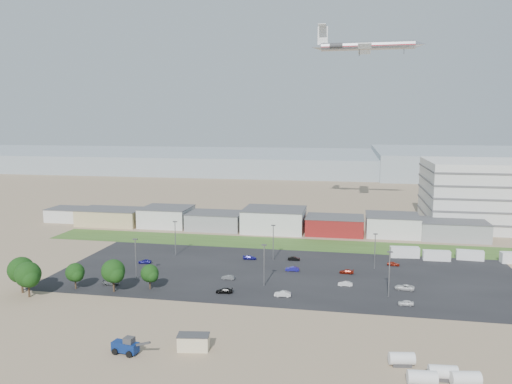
% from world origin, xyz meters
% --- Properties ---
extents(ground, '(700.00, 700.00, 0.00)m').
position_xyz_m(ground, '(0.00, 0.00, 0.00)').
color(ground, '#8A7158').
rests_on(ground, ground).
extents(parking_lot, '(120.00, 50.00, 0.01)m').
position_xyz_m(parking_lot, '(5.00, 20.00, 0.01)').
color(parking_lot, black).
rests_on(parking_lot, ground).
extents(grass_strip, '(160.00, 16.00, 0.02)m').
position_xyz_m(grass_strip, '(0.00, 52.00, 0.01)').
color(grass_strip, '#385620').
rests_on(grass_strip, ground).
extents(hills_backdrop, '(700.00, 200.00, 9.00)m').
position_xyz_m(hills_backdrop, '(40.00, 315.00, 4.50)').
color(hills_backdrop, gray).
rests_on(hills_backdrop, ground).
extents(building_row, '(170.00, 20.00, 8.00)m').
position_xyz_m(building_row, '(-17.00, 71.00, 4.00)').
color(building_row, silver).
rests_on(building_row, ground).
extents(portable_shed, '(5.94, 3.69, 2.81)m').
position_xyz_m(portable_shed, '(-5.22, -27.33, 1.40)').
color(portable_shed, beige).
rests_on(portable_shed, ground).
extents(telehandler, '(7.73, 3.69, 3.09)m').
position_xyz_m(telehandler, '(-16.32, -30.95, 1.55)').
color(telehandler, navy).
rests_on(telehandler, ground).
extents(storage_tank_nw, '(4.39, 2.68, 2.47)m').
position_xyz_m(storage_tank_nw, '(30.12, -26.41, 1.23)').
color(storage_tank_nw, silver).
rests_on(storage_tank_nw, ground).
extents(storage_tank_ne, '(4.47, 2.48, 2.59)m').
position_xyz_m(storage_tank_ne, '(35.94, -29.99, 1.29)').
color(storage_tank_ne, silver).
rests_on(storage_tank_ne, ground).
extents(storage_tank_sw, '(4.52, 2.50, 2.62)m').
position_xyz_m(storage_tank_sw, '(32.55, -32.40, 1.31)').
color(storage_tank_sw, silver).
rests_on(storage_tank_sw, ground).
extents(storage_tank_se, '(4.63, 2.85, 2.60)m').
position_xyz_m(storage_tank_se, '(38.96, -31.37, 1.30)').
color(storage_tank_se, silver).
rests_on(storage_tank_se, ground).
extents(box_trailer_a, '(8.51, 3.39, 3.11)m').
position_xyz_m(box_trailer_a, '(37.36, 42.22, 1.55)').
color(box_trailer_a, silver).
rests_on(box_trailer_a, ground).
extents(box_trailer_b, '(7.60, 2.51, 2.83)m').
position_xyz_m(box_trailer_b, '(46.10, 40.59, 1.42)').
color(box_trailer_b, silver).
rests_on(box_trailer_b, ground).
extents(box_trailer_c, '(7.59, 2.90, 2.79)m').
position_xyz_m(box_trailer_c, '(55.70, 42.93, 1.39)').
color(box_trailer_c, silver).
rests_on(box_trailer_c, ground).
extents(tree_far_left, '(6.48, 6.48, 9.72)m').
position_xyz_m(tree_far_left, '(-53.65, -6.64, 4.86)').
color(tree_far_left, black).
rests_on(tree_far_left, ground).
extents(tree_left, '(6.22, 6.22, 9.33)m').
position_xyz_m(tree_left, '(-50.34, -8.88, 4.66)').
color(tree_left, black).
rests_on(tree_left, ground).
extents(tree_mid, '(4.77, 4.77, 7.16)m').
position_xyz_m(tree_mid, '(-42.95, -1.70, 3.58)').
color(tree_mid, black).
rests_on(tree_mid, ground).
extents(tree_right, '(5.88, 5.88, 8.82)m').
position_xyz_m(tree_right, '(-33.00, -1.89, 4.41)').
color(tree_right, black).
rests_on(tree_right, ground).
extents(tree_near, '(4.56, 4.56, 6.83)m').
position_xyz_m(tree_near, '(-25.35, 1.47, 3.42)').
color(tree_near, black).
rests_on(tree_near, ground).
extents(lightpole_front_l, '(1.24, 0.52, 10.51)m').
position_xyz_m(lightpole_front_l, '(-31.77, 7.98, 5.26)').
color(lightpole_front_l, slate).
rests_on(lightpole_front_l, ground).
extents(lightpole_front_m, '(1.22, 0.51, 10.36)m').
position_xyz_m(lightpole_front_m, '(1.05, 8.81, 5.18)').
color(lightpole_front_m, slate).
rests_on(lightpole_front_m, ground).
extents(lightpole_front_r, '(1.25, 0.52, 10.65)m').
position_xyz_m(lightpole_front_r, '(30.31, 6.64, 5.33)').
color(lightpole_front_r, slate).
rests_on(lightpole_front_r, ground).
extents(lightpole_back_l, '(1.22, 0.51, 10.34)m').
position_xyz_m(lightpole_back_l, '(-29.92, 31.83, 5.17)').
color(lightpole_back_l, slate).
rests_on(lightpole_back_l, ground).
extents(lightpole_back_m, '(1.22, 0.51, 10.35)m').
position_xyz_m(lightpole_back_m, '(-0.30, 31.93, 5.17)').
color(lightpole_back_m, slate).
rests_on(lightpole_back_m, ground).
extents(lightpole_back_r, '(1.15, 0.48, 9.76)m').
position_xyz_m(lightpole_back_r, '(28.12, 28.70, 4.88)').
color(lightpole_back_r, slate).
rests_on(lightpole_back_r, ground).
extents(airliner, '(45.60, 31.52, 13.31)m').
position_xyz_m(airliner, '(26.34, 104.82, 70.00)').
color(airliner, silver).
extents(parked_car_0, '(4.76, 2.67, 1.26)m').
position_xyz_m(parked_car_0, '(34.41, 12.29, 0.63)').
color(parked_car_0, silver).
rests_on(parked_car_0, ground).
extents(parked_car_1, '(3.50, 1.23, 1.15)m').
position_xyz_m(parked_car_1, '(20.51, 12.48, 0.58)').
color(parked_car_1, silver).
rests_on(parked_car_1, ground).
extents(parked_car_2, '(3.39, 1.45, 1.14)m').
position_xyz_m(parked_car_2, '(33.66, 1.89, 0.57)').
color(parked_car_2, silver).
rests_on(parked_car_2, ground).
extents(parked_car_3, '(4.13, 2.05, 1.15)m').
position_xyz_m(parked_car_3, '(-7.23, 2.09, 0.58)').
color(parked_car_3, black).
rests_on(parked_car_3, ground).
extents(parked_car_4, '(3.39, 1.24, 1.11)m').
position_xyz_m(parked_car_4, '(-8.77, 12.09, 0.55)').
color(parked_car_4, '#595B5E').
rests_on(parked_car_4, ground).
extents(parked_car_5, '(3.76, 1.87, 1.23)m').
position_xyz_m(parked_car_5, '(-35.41, 21.72, 0.62)').
color(parked_car_5, navy).
rests_on(parked_car_5, ground).
extents(parked_car_6, '(4.05, 1.95, 1.14)m').
position_xyz_m(parked_car_6, '(-7.12, 31.38, 0.57)').
color(parked_car_6, navy).
rests_on(parked_car_6, ground).
extents(parked_car_7, '(3.79, 1.48, 1.23)m').
position_xyz_m(parked_car_7, '(6.38, 22.30, 0.61)').
color(parked_car_7, navy).
rests_on(parked_car_7, ground).
extents(parked_car_8, '(3.40, 1.37, 1.16)m').
position_xyz_m(parked_car_8, '(33.43, 32.53, 0.58)').
color(parked_car_8, maroon).
rests_on(parked_car_8, ground).
extents(parked_car_10, '(4.33, 1.98, 1.23)m').
position_xyz_m(parked_car_10, '(-36.01, 2.62, 0.61)').
color(parked_car_10, '#595B5E').
rests_on(parked_car_10, ground).
extents(parked_car_11, '(3.49, 1.24, 1.15)m').
position_xyz_m(parked_car_11, '(5.66, 32.60, 0.57)').
color(parked_car_11, black).
rests_on(parked_car_11, ground).
extents(parked_car_12, '(3.78, 1.60, 1.09)m').
position_xyz_m(parked_car_12, '(20.71, 22.78, 0.54)').
color(parked_car_12, maroon).
rests_on(parked_car_12, ground).
extents(parked_car_13, '(3.93, 1.59, 1.27)m').
position_xyz_m(parked_car_13, '(6.50, 2.29, 0.63)').
color(parked_car_13, silver).
rests_on(parked_car_13, ground).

